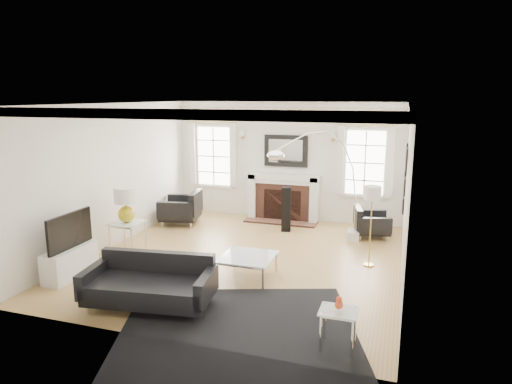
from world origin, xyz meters
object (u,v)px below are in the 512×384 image
(armchair_left, at_px, (183,209))
(gourd_lamp, at_px, (126,202))
(fireplace, at_px, (283,198))
(sofa, at_px, (151,284))
(coffee_table, at_px, (247,258))
(armchair_right, at_px, (370,223))
(arc_floor_lamp, at_px, (318,183))

(armchair_left, height_order, gourd_lamp, gourd_lamp)
(fireplace, bearing_deg, gourd_lamp, -124.53)
(sofa, bearing_deg, armchair_left, 110.89)
(coffee_table, bearing_deg, sofa, -125.13)
(armchair_left, bearing_deg, gourd_lamp, -91.69)
(fireplace, height_order, sofa, fireplace)
(armchair_right, height_order, arc_floor_lamp, arc_floor_lamp)
(armchair_right, relative_size, gourd_lamp, 1.37)
(sofa, xyz_separation_m, gourd_lamp, (-1.58, 1.81, 0.67))
(armchair_right, bearing_deg, coffee_table, -120.66)
(coffee_table, height_order, gourd_lamp, gourd_lamp)
(fireplace, distance_m, gourd_lamp, 3.91)
(armchair_right, distance_m, arc_floor_lamp, 1.64)
(arc_floor_lamp, bearing_deg, sofa, -116.83)
(gourd_lamp, bearing_deg, sofa, -49.02)
(fireplace, relative_size, arc_floor_lamp, 0.72)
(fireplace, bearing_deg, armchair_left, -153.85)
(armchair_left, xyz_separation_m, armchair_right, (4.21, 0.33, -0.06))
(coffee_table, xyz_separation_m, gourd_lamp, (-2.55, 0.43, 0.65))
(armchair_right, bearing_deg, fireplace, 160.98)
(fireplace, bearing_deg, coffee_table, -84.56)
(sofa, relative_size, armchair_right, 2.08)
(armchair_left, distance_m, armchair_right, 4.22)
(fireplace, distance_m, sofa, 5.05)
(arc_floor_lamp, bearing_deg, gourd_lamp, -154.20)
(armchair_right, distance_m, coffee_table, 3.39)
(sofa, xyz_separation_m, arc_floor_lamp, (1.72, 3.41, 0.95))
(fireplace, xyz_separation_m, gourd_lamp, (-2.20, -3.20, 0.45))
(gourd_lamp, xyz_separation_m, arc_floor_lamp, (3.30, 1.59, 0.28))
(fireplace, height_order, arc_floor_lamp, arc_floor_lamp)
(armchair_right, bearing_deg, sofa, -122.15)
(armchair_left, xyz_separation_m, coffee_table, (2.48, -2.58, -0.01))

